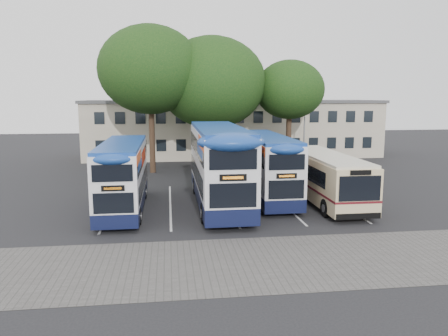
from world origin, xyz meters
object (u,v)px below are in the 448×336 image
Objects in this scene: bus_dd_right at (266,164)px; bus_single at (324,175)px; bus_dd_mid at (219,162)px; tree_right at (290,90)px; lamp_post at (305,112)px; tree_mid at (212,83)px; tree_left at (150,70)px; bus_dd_left at (123,173)px.

bus_dd_right is 0.97× the size of bus_single.
bus_dd_mid reaches higher than bus_single.
bus_dd_right is at bearing -112.06° from tree_right.
bus_single is at bearing -95.90° from tree_right.
lamp_post is at bearing 43.03° from tree_right.
tree_mid is at bearing 100.80° from bus_dd_right.
lamp_post is at bearing 11.84° from tree_left.
bus_dd_mid is at bearing -94.04° from tree_mid.
lamp_post is 0.88× the size of bus_single.
bus_dd_left is at bearing -134.96° from tree_right.
tree_left reaches higher than bus_single.
tree_left is 1.27× the size of bus_dd_right.
bus_dd_right is at bearing -79.20° from tree_mid.
tree_right is 1.00× the size of bus_dd_right.
tree_mid is (5.39, 1.20, -1.01)m from tree_left.
bus_single is (-3.51, -15.31, -3.35)m from lamp_post.
tree_left reaches higher than tree_right.
lamp_post is at bearing 77.07° from bus_single.
bus_dd_left is 0.94× the size of bus_single.
tree_left is 1.06× the size of tree_mid.
bus_dd_right is 3.76m from bus_single.
tree_left reaches higher than bus_dd_left.
lamp_post reaches higher than bus_dd_right.
bus_dd_left is at bearing -168.21° from bus_dd_right.
tree_left is 1.23× the size of bus_single.
tree_left is 14.45m from bus_dd_mid.
tree_mid is at bearing 179.01° from tree_right.
bus_dd_right is at bearing -116.59° from lamp_post.
tree_right is 16.27m from bus_dd_mid.
tree_mid is 1.20× the size of tree_right.
bus_dd_mid is at bearing -121.25° from tree_right.
bus_single is (5.78, -13.43, -6.10)m from tree_mid.
bus_single is at bearing 0.41° from bus_dd_mid.
tree_mid is 14.47m from bus_dd_mid.
tree_left is 5.62m from tree_mid.
tree_left is 18.03m from bus_single.
lamp_post reaches higher than bus_dd_left.
tree_left reaches higher than lamp_post.
bus_dd_mid is at bearing -179.59° from bus_single.
bus_dd_left is 0.83× the size of bus_dd_mid.
bus_dd_mid is (5.71, 0.48, 0.45)m from bus_dd_left.
bus_dd_right reaches higher than bus_dd_left.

